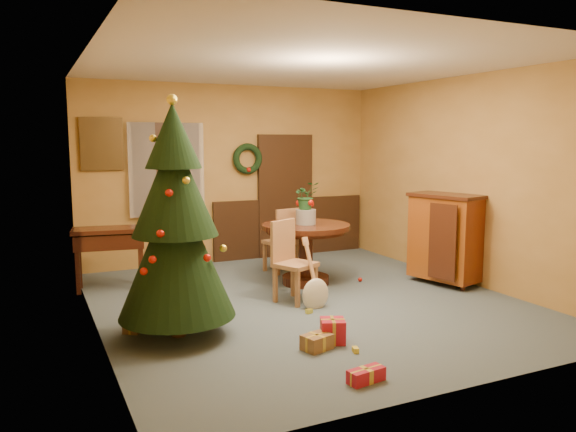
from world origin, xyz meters
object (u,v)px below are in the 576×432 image
dining_table (306,242)px  writing_desk (109,243)px  chair_near (290,258)px  sideboard (445,236)px  christmas_tree (175,225)px

dining_table → writing_desk: size_ratio=1.23×
chair_near → writing_desk: chair_near is taller
chair_near → writing_desk: bearing=142.2°
writing_desk → sideboard: 4.60m
dining_table → writing_desk: (-2.53, 0.86, 0.04)m
sideboard → writing_desk: bearing=158.5°
dining_table → writing_desk: 2.67m
chair_near → writing_desk: 2.50m
chair_near → sideboard: (2.31, -0.16, 0.14)m
christmas_tree → writing_desk: 2.30m
chair_near → sideboard: sideboard is taller
chair_near → sideboard: size_ratio=0.80×
chair_near → sideboard: 2.32m
writing_desk → sideboard: (4.28, -1.69, 0.05)m
chair_near → christmas_tree: 1.85m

